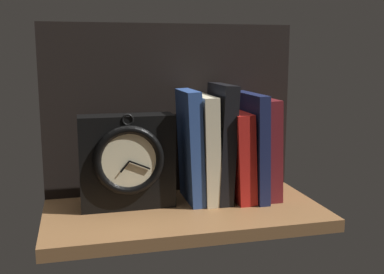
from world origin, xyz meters
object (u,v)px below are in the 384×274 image
at_px(book_blue_modern, 190,146).
at_px(book_maroon_dawkins, 264,147).
at_px(book_black_skeptic, 220,142).
at_px(framed_clock, 127,161).
at_px(book_red_requiem, 236,155).
at_px(book_cream_twain, 205,148).
at_px(book_navy_bierce, 251,145).

xyz_separation_m(book_blue_modern, book_maroon_dawkins, (0.17, 0.00, -0.01)).
distance_m(book_black_skeptic, framed_clock, 0.20).
distance_m(book_red_requiem, framed_clock, 0.24).
bearing_deg(book_red_requiem, framed_clock, -177.15).
distance_m(book_cream_twain, book_maroon_dawkins, 0.14).
height_order(book_cream_twain, framed_clock, book_cream_twain).
xyz_separation_m(book_cream_twain, book_black_skeptic, (0.03, 0.00, 0.01)).
xyz_separation_m(book_blue_modern, framed_clock, (-0.14, -0.01, -0.02)).
height_order(book_navy_bierce, book_maroon_dawkins, book_navy_bierce).
bearing_deg(book_maroon_dawkins, book_black_skeptic, 180.00).
height_order(book_blue_modern, book_red_requiem, book_blue_modern).
bearing_deg(framed_clock, book_maroon_dawkins, 2.24).
height_order(book_cream_twain, book_maroon_dawkins, book_cream_twain).
distance_m(book_black_skeptic, book_red_requiem, 0.05).
relative_size(book_red_requiem, framed_clock, 0.96).
xyz_separation_m(book_red_requiem, book_maroon_dawkins, (0.06, 0.00, 0.01)).
distance_m(book_blue_modern, book_maroon_dawkins, 0.17).
distance_m(book_blue_modern, book_red_requiem, 0.11).
bearing_deg(book_black_skeptic, book_cream_twain, 180.00).
height_order(book_black_skeptic, book_red_requiem, book_black_skeptic).
height_order(book_blue_modern, book_cream_twain, book_blue_modern).
height_order(book_blue_modern, book_black_skeptic, book_black_skeptic).
bearing_deg(book_blue_modern, book_black_skeptic, 0.00).
distance_m(book_maroon_dawkins, framed_clock, 0.31).
height_order(book_navy_bierce, framed_clock, book_navy_bierce).
bearing_deg(book_cream_twain, book_blue_modern, 180.00).
bearing_deg(book_blue_modern, book_maroon_dawkins, 0.00).
xyz_separation_m(book_black_skeptic, framed_clock, (-0.20, -0.01, -0.03)).
xyz_separation_m(book_blue_modern, book_red_requiem, (0.10, 0.00, -0.02)).
relative_size(book_cream_twain, book_navy_bierce, 0.99).
bearing_deg(framed_clock, book_navy_bierce, 2.49).
relative_size(book_black_skeptic, book_maroon_dawkins, 1.15).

